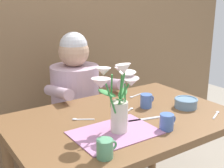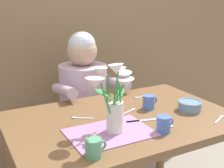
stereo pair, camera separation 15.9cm
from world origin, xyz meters
name	(u,v)px [view 1 (the left image)]	position (x,y,z in m)	size (l,w,h in m)	color
wood_panel_backdrop	(43,11)	(0.00, 1.05, 1.25)	(4.00, 0.10, 2.50)	brown
dining_table	(123,133)	(0.00, 0.00, 0.64)	(1.20, 0.80, 0.74)	brown
seated_person	(76,111)	(0.03, 0.62, 0.56)	(0.45, 0.47, 1.14)	#4C4C56
striped_placemat	(115,133)	(-0.15, -0.14, 0.74)	(0.40, 0.28, 0.01)	#B275A3
flower_vase	(118,94)	(-0.13, -0.13, 0.93)	(0.27, 0.26, 0.36)	silver
ceramic_bowl	(186,103)	(0.39, -0.09, 0.77)	(0.14, 0.14, 0.06)	#6689A8
dinner_knife	(145,119)	(0.08, -0.09, 0.74)	(0.19, 0.02, 0.01)	silver
coffee_cup	(105,149)	(-0.31, -0.30, 0.78)	(0.09, 0.07, 0.08)	#569970
tea_cup	(146,101)	(0.20, 0.04, 0.78)	(0.09, 0.07, 0.08)	#476BB7
ceramic_mug	(167,122)	(0.09, -0.25, 0.78)	(0.09, 0.07, 0.08)	#476BB7
spoon_0	(172,121)	(0.17, -0.20, 0.74)	(0.09, 0.10, 0.01)	silver
spoon_1	(134,96)	(0.26, 0.24, 0.74)	(0.12, 0.04, 0.01)	silver
spoon_2	(129,110)	(0.09, 0.06, 0.74)	(0.12, 0.06, 0.01)	silver
spoon_3	(80,119)	(-0.21, 0.10, 0.74)	(0.11, 0.08, 0.01)	silver
spoon_4	(217,114)	(0.45, -0.26, 0.74)	(0.11, 0.06, 0.01)	silver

